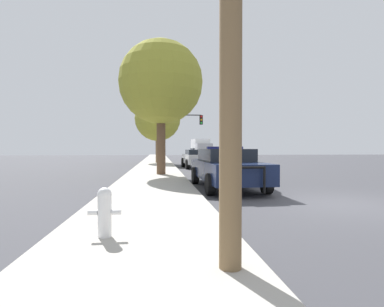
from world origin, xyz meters
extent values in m
plane|color=#3D3D42|center=(0.00, 0.00, 0.00)|extent=(110.00, 110.00, 0.00)
cube|color=#ADA89E|center=(-5.10, 0.00, 0.07)|extent=(3.00, 110.00, 0.13)
cube|color=#141E3D|center=(-2.35, 3.43, 0.68)|extent=(2.05, 5.07, 0.66)
cube|color=black|center=(-2.36, 3.68, 1.24)|extent=(1.72, 2.66, 0.45)
cylinder|color=black|center=(-1.38, 1.90, 0.35)|extent=(0.26, 0.71, 0.70)
cylinder|color=black|center=(-3.25, 1.85, 0.35)|extent=(0.26, 0.71, 0.70)
cylinder|color=black|center=(-1.46, 5.01, 0.35)|extent=(0.26, 0.71, 0.70)
cylinder|color=black|center=(-3.33, 4.96, 0.35)|extent=(0.26, 0.71, 0.70)
cylinder|color=black|center=(-1.85, 0.81, 0.58)|extent=(0.07, 0.07, 0.78)
cylinder|color=black|center=(-2.71, 0.79, 0.58)|extent=(0.07, 0.07, 0.78)
cylinder|color=black|center=(-2.28, 0.80, 0.94)|extent=(0.91, 0.10, 0.07)
cube|color=navy|center=(-2.36, 3.68, 1.51)|extent=(1.38, 0.24, 0.09)
cube|color=navy|center=(-1.39, 3.46, 0.71)|extent=(0.11, 3.61, 0.18)
cylinder|color=white|center=(-5.69, -2.74, 0.44)|extent=(0.21, 0.21, 0.63)
sphere|color=white|center=(-5.69, -2.74, 0.78)|extent=(0.22, 0.22, 0.22)
cylinder|color=white|center=(-5.86, -2.74, 0.51)|extent=(0.15, 0.08, 0.08)
cylinder|color=white|center=(-5.51, -2.74, 0.51)|extent=(0.15, 0.08, 0.08)
cylinder|color=#424247|center=(-4.36, 20.90, 2.45)|extent=(0.16, 0.16, 4.65)
cylinder|color=#424247|center=(-2.58, 20.90, 4.63)|extent=(3.55, 0.11, 0.11)
cube|color=black|center=(-0.81, 20.90, 4.18)|extent=(0.30, 0.24, 0.90)
sphere|color=red|center=(-0.81, 20.77, 4.48)|extent=(0.20, 0.20, 0.20)
sphere|color=orange|center=(-0.81, 20.77, 4.18)|extent=(0.20, 0.20, 0.20)
sphere|color=green|center=(-0.81, 20.77, 3.88)|extent=(0.20, 0.20, 0.20)
cube|color=#B7B7BC|center=(2.18, 26.81, 0.60)|extent=(2.08, 4.48, 0.55)
cube|color=black|center=(2.17, 27.03, 1.07)|extent=(1.70, 2.36, 0.38)
cylinder|color=black|center=(3.15, 25.51, 0.33)|extent=(0.28, 0.66, 0.65)
cylinder|color=black|center=(1.37, 25.41, 0.33)|extent=(0.28, 0.66, 0.65)
cylinder|color=black|center=(2.99, 28.22, 0.33)|extent=(0.28, 0.66, 0.65)
cylinder|color=black|center=(1.21, 28.11, 0.33)|extent=(0.28, 0.66, 0.65)
cube|color=#B7B7BC|center=(-1.99, 14.72, 0.68)|extent=(1.98, 4.24, 0.65)
cube|color=black|center=(-1.99, 14.51, 1.19)|extent=(1.65, 2.23, 0.36)
cylinder|color=black|center=(-2.94, 15.99, 0.36)|extent=(0.26, 0.72, 0.71)
cylinder|color=black|center=(-1.14, 16.05, 0.36)|extent=(0.26, 0.72, 0.71)
cylinder|color=black|center=(-2.85, 13.40, 0.36)|extent=(0.26, 0.72, 0.71)
cylinder|color=black|center=(-1.05, 13.46, 0.36)|extent=(0.26, 0.72, 0.71)
cube|color=#B7B7BC|center=(0.77, 37.43, 0.67)|extent=(2.01, 4.07, 0.66)
cube|color=black|center=(0.78, 37.23, 1.22)|extent=(1.63, 2.16, 0.44)
cylinder|color=black|center=(-0.16, 38.59, 0.34)|extent=(0.29, 0.69, 0.68)
cylinder|color=black|center=(1.52, 38.72, 0.34)|extent=(0.29, 0.69, 0.68)
cylinder|color=black|center=(0.02, 36.15, 0.34)|extent=(0.29, 0.69, 0.68)
cylinder|color=black|center=(1.70, 36.27, 0.34)|extent=(0.29, 0.69, 0.68)
cube|color=#B7B7BC|center=(1.58, 34.66, 1.29)|extent=(2.26, 1.92, 1.68)
cube|color=white|center=(1.47, 37.96, 1.65)|extent=(2.36, 4.83, 2.40)
cylinder|color=black|center=(2.65, 34.88, 0.45)|extent=(0.31, 0.90, 0.89)
cylinder|color=black|center=(0.49, 34.81, 0.45)|extent=(0.31, 0.90, 0.89)
cylinder|color=black|center=(2.52, 38.89, 0.45)|extent=(0.31, 0.90, 0.89)
cylinder|color=black|center=(0.36, 38.82, 0.45)|extent=(0.31, 0.90, 0.89)
cylinder|color=brown|center=(-4.73, 8.19, 1.92)|extent=(0.46, 0.46, 3.58)
sphere|color=#999933|center=(-4.73, 8.19, 4.91)|extent=(4.34, 4.34, 4.34)
cylinder|color=brown|center=(-4.94, 20.75, 1.62)|extent=(0.40, 0.40, 2.97)
sphere|color=#999933|center=(-4.94, 20.75, 4.28)|extent=(4.27, 4.27, 4.27)
camera|label=1|loc=(-4.86, -7.45, 1.50)|focal=28.00mm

